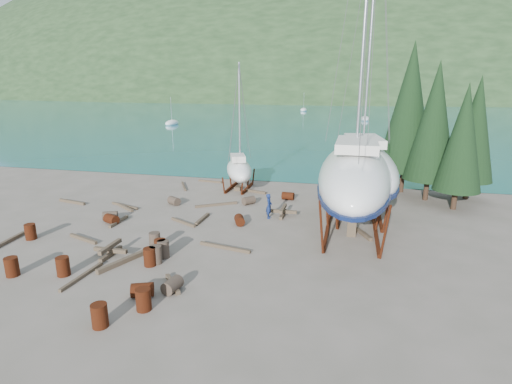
% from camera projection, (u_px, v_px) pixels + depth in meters
% --- Properties ---
extents(ground, '(600.00, 600.00, 0.00)m').
position_uv_depth(ground, '(214.00, 246.00, 21.28)').
color(ground, '#635C4E').
rests_on(ground, ground).
extents(bay_water, '(700.00, 700.00, 0.00)m').
position_uv_depth(bay_water, '(344.00, 95.00, 317.23)').
color(bay_water, '#1B6B87').
rests_on(bay_water, ground).
extents(far_hill, '(800.00, 360.00, 110.00)m').
position_uv_depth(far_hill, '(344.00, 95.00, 321.93)').
color(far_hill, black).
rests_on(far_hill, ground).
extents(far_house_left, '(6.60, 5.60, 5.60)m').
position_uv_depth(far_house_left, '(224.00, 94.00, 212.26)').
color(far_house_left, beige).
rests_on(far_house_left, ground).
extents(far_house_center, '(6.60, 5.60, 5.60)m').
position_uv_depth(far_house_center, '(298.00, 95.00, 203.43)').
color(far_house_center, beige).
rests_on(far_house_center, ground).
extents(far_house_right, '(6.60, 5.60, 5.60)m').
position_uv_depth(far_house_right, '(402.00, 96.00, 192.41)').
color(far_house_right, beige).
rests_on(far_house_right, ground).
extents(cypress_near_right, '(3.60, 3.60, 10.00)m').
position_uv_depth(cypress_near_right, '(434.00, 122.00, 28.28)').
color(cypress_near_right, black).
rests_on(cypress_near_right, ground).
extents(cypress_mid_right, '(3.06, 3.06, 8.50)m').
position_uv_depth(cypress_mid_right, '(463.00, 138.00, 26.30)').
color(cypress_mid_right, black).
rests_on(cypress_mid_right, ground).
extents(cypress_back_left, '(4.14, 4.14, 11.50)m').
position_uv_depth(cypress_back_left, '(409.00, 107.00, 30.26)').
color(cypress_back_left, black).
rests_on(cypress_back_left, ground).
extents(cypress_far_right, '(3.24, 3.24, 9.00)m').
position_uv_depth(cypress_far_right, '(475.00, 129.00, 28.71)').
color(cypress_far_right, black).
rests_on(cypress_far_right, ground).
extents(moored_boat_left, '(2.00, 5.00, 6.05)m').
position_uv_depth(moored_boat_left, '(172.00, 123.00, 84.17)').
color(moored_boat_left, white).
rests_on(moored_boat_left, ground).
extents(moored_boat_mid, '(2.00, 5.00, 6.05)m').
position_uv_depth(moored_boat_mid, '(365.00, 119.00, 94.14)').
color(moored_boat_mid, white).
rests_on(moored_boat_mid, ground).
extents(moored_boat_far, '(2.00, 5.00, 6.05)m').
position_uv_depth(moored_boat_far, '(304.00, 110.00, 126.29)').
color(moored_boat_far, white).
rests_on(moored_boat_far, ground).
extents(large_sailboat_near, '(4.17, 13.55, 21.22)m').
position_uv_depth(large_sailboat_near, '(355.00, 174.00, 22.66)').
color(large_sailboat_near, white).
rests_on(large_sailboat_near, ground).
extents(large_sailboat_far, '(5.34, 12.98, 19.92)m').
position_uv_depth(large_sailboat_far, '(362.00, 166.00, 25.86)').
color(large_sailboat_far, white).
rests_on(large_sailboat_far, ground).
extents(small_sailboat_shore, '(4.03, 6.54, 10.00)m').
position_uv_depth(small_sailboat_shore, '(239.00, 169.00, 32.43)').
color(small_sailboat_shore, white).
rests_on(small_sailboat_shore, ground).
extents(worker, '(0.42, 0.61, 1.62)m').
position_uv_depth(worker, '(269.00, 206.00, 25.54)').
color(worker, navy).
rests_on(worker, ground).
extents(drum_0, '(0.58, 0.58, 0.88)m').
position_uv_depth(drum_0, '(12.00, 267.00, 17.90)').
color(drum_0, '#57250E').
rests_on(drum_0, ground).
extents(drum_1, '(0.72, 0.96, 0.58)m').
position_uv_depth(drum_1, '(172.00, 285.00, 16.57)').
color(drum_1, '#2D2823').
rests_on(drum_1, ground).
extents(drum_2, '(1.03, 0.87, 0.58)m').
position_uv_depth(drum_2, '(111.00, 219.00, 24.66)').
color(drum_2, '#57250E').
rests_on(drum_2, ground).
extents(drum_3, '(0.58, 0.58, 0.88)m').
position_uv_depth(drum_3, '(100.00, 316.00, 14.13)').
color(drum_3, '#57250E').
rests_on(drum_3, ground).
extents(drum_4, '(0.93, 0.65, 0.58)m').
position_uv_depth(drum_4, '(288.00, 196.00, 29.76)').
color(drum_4, '#57250E').
rests_on(drum_4, ground).
extents(drum_5, '(0.58, 0.58, 0.88)m').
position_uv_depth(drum_5, '(155.00, 241.00, 20.89)').
color(drum_5, '#2D2823').
rests_on(drum_5, ground).
extents(drum_6, '(0.87, 1.03, 0.58)m').
position_uv_depth(drum_6, '(239.00, 220.00, 24.49)').
color(drum_6, '#57250E').
rests_on(drum_6, ground).
extents(drum_7, '(0.58, 0.58, 0.88)m').
position_uv_depth(drum_7, '(143.00, 299.00, 15.19)').
color(drum_7, '#57250E').
rests_on(drum_7, ground).
extents(drum_8, '(0.58, 0.58, 0.88)m').
position_uv_depth(drum_8, '(30.00, 232.00, 22.15)').
color(drum_8, '#57250E').
rests_on(drum_8, ground).
extents(drum_9, '(1.05, 0.96, 0.58)m').
position_uv_depth(drum_9, '(174.00, 201.00, 28.51)').
color(drum_9, '#2D2823').
rests_on(drum_9, ground).
extents(drum_10, '(0.58, 0.58, 0.88)m').
position_uv_depth(drum_10, '(150.00, 257.00, 18.92)').
color(drum_10, '#57250E').
rests_on(drum_10, ground).
extents(drum_11, '(1.02, 1.04, 0.58)m').
position_uv_depth(drum_11, '(249.00, 200.00, 28.62)').
color(drum_11, '#2D2823').
rests_on(drum_11, ground).
extents(drum_12, '(1.03, 0.86, 0.58)m').
position_uv_depth(drum_12, '(142.00, 290.00, 16.19)').
color(drum_12, '#57250E').
rests_on(drum_12, ground).
extents(drum_13, '(0.58, 0.58, 0.88)m').
position_uv_depth(drum_13, '(63.00, 266.00, 17.94)').
color(drum_13, '#57250E').
rests_on(drum_13, ground).
extents(drum_14, '(0.58, 0.58, 0.88)m').
position_uv_depth(drum_14, '(160.00, 248.00, 19.98)').
color(drum_14, '#57250E').
rests_on(drum_14, ground).
extents(drum_15, '(1.04, 0.88, 0.58)m').
position_uv_depth(drum_15, '(110.00, 216.00, 25.29)').
color(drum_15, '#2D2823').
rests_on(drum_15, ground).
extents(drum_16, '(0.58, 0.58, 0.88)m').
position_uv_depth(drum_16, '(156.00, 255.00, 19.16)').
color(drum_16, '#2D2823').
rests_on(drum_16, ground).
extents(drum_17, '(0.58, 0.58, 0.88)m').
position_uv_depth(drum_17, '(163.00, 249.00, 19.80)').
color(drum_17, '#2D2823').
rests_on(drum_17, ground).
extents(timber_0, '(1.48, 2.58, 0.14)m').
position_uv_depth(timber_0, '(184.00, 186.00, 33.51)').
color(timber_0, brown).
rests_on(timber_0, ground).
extents(timber_1, '(0.93, 1.69, 0.19)m').
position_uv_depth(timber_1, '(364.00, 234.00, 22.74)').
color(timber_1, brown).
rests_on(timber_1, ground).
extents(timber_2, '(2.47, 0.71, 0.19)m').
position_uv_depth(timber_2, '(72.00, 202.00, 28.97)').
color(timber_2, brown).
rests_on(timber_2, ground).
extents(timber_3, '(0.27, 2.79, 0.15)m').
position_uv_depth(timber_3, '(82.00, 276.00, 17.82)').
color(timber_3, brown).
rests_on(timber_3, ground).
extents(timber_4, '(0.20, 2.02, 0.17)m').
position_uv_depth(timber_4, '(119.00, 221.00, 24.85)').
color(timber_4, brown).
rests_on(timber_4, ground).
extents(timber_5, '(2.94, 0.75, 0.16)m').
position_uv_depth(timber_5, '(225.00, 247.00, 20.94)').
color(timber_5, brown).
rests_on(timber_5, ground).
extents(timber_6, '(1.97, 0.82, 0.19)m').
position_uv_depth(timber_6, '(255.00, 191.00, 31.77)').
color(timber_6, brown).
rests_on(timber_6, ground).
extents(timber_7, '(1.27, 1.47, 0.17)m').
position_uv_depth(timber_7, '(173.00, 284.00, 17.09)').
color(timber_7, brown).
rests_on(timber_7, ground).
extents(timber_8, '(0.23, 2.08, 0.19)m').
position_uv_depth(timber_8, '(202.00, 219.00, 25.29)').
color(timber_8, brown).
rests_on(timber_8, ground).
extents(timber_9, '(2.25, 0.41, 0.15)m').
position_uv_depth(timber_9, '(210.00, 181.00, 35.14)').
color(timber_9, brown).
rests_on(timber_9, ground).
extents(timber_10, '(2.67, 1.79, 0.16)m').
position_uv_depth(timber_10, '(216.00, 205.00, 28.34)').
color(timber_10, brown).
rests_on(timber_10, ground).
extents(timber_11, '(2.03, 1.20, 0.15)m').
position_uv_depth(timber_11, '(183.00, 222.00, 24.74)').
color(timber_11, brown).
rests_on(timber_11, ground).
extents(timber_12, '(2.20, 0.92, 0.17)m').
position_uv_depth(timber_12, '(83.00, 239.00, 22.09)').
color(timber_12, brown).
rests_on(timber_12, ground).
extents(timber_14, '(0.48, 3.01, 0.18)m').
position_uv_depth(timber_14, '(9.00, 241.00, 21.82)').
color(timber_14, brown).
rests_on(timber_14, ground).
extents(timber_15, '(2.51, 1.00, 0.15)m').
position_uv_depth(timber_15, '(125.00, 206.00, 28.12)').
color(timber_15, brown).
rests_on(timber_15, ground).
extents(timber_16, '(1.26, 2.80, 0.23)m').
position_uv_depth(timber_16, '(123.00, 261.00, 19.25)').
color(timber_16, brown).
rests_on(timber_16, ground).
extents(timber_17, '(1.94, 1.37, 0.16)m').
position_uv_depth(timber_17, '(125.00, 207.00, 27.74)').
color(timber_17, brown).
rests_on(timber_17, ground).
extents(timber_pile_fore, '(1.80, 1.80, 0.60)m').
position_uv_depth(timber_pile_fore, '(111.00, 250.00, 20.04)').
color(timber_pile_fore, brown).
rests_on(timber_pile_fore, ground).
extents(timber_pile_aft, '(1.80, 1.80, 0.60)m').
position_uv_depth(timber_pile_aft, '(283.00, 211.00, 26.11)').
color(timber_pile_aft, brown).
rests_on(timber_pile_aft, ground).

